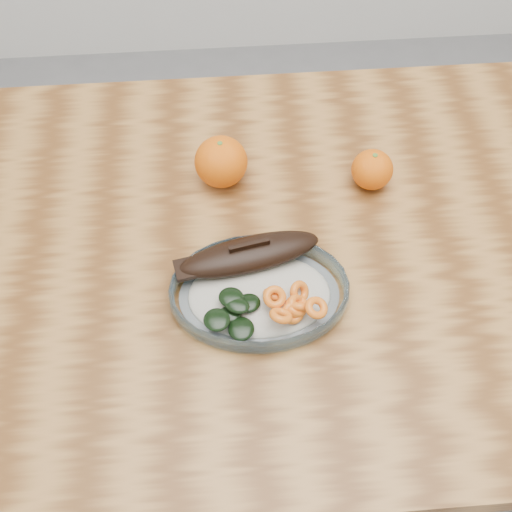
# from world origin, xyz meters

# --- Properties ---
(ground) EXTENTS (3.00, 3.00, 0.00)m
(ground) POSITION_xyz_m (0.00, 0.00, 0.00)
(ground) COLOR slate
(ground) RESTS_ON ground
(dining_table) EXTENTS (1.20, 0.80, 0.75)m
(dining_table) POSITION_xyz_m (0.00, 0.00, 0.65)
(dining_table) COLOR brown
(dining_table) RESTS_ON ground
(plated_meal) EXTENTS (0.47, 0.47, 0.07)m
(plated_meal) POSITION_xyz_m (-0.08, -0.09, 0.77)
(plated_meal) COLOR white
(plated_meal) RESTS_ON dining_table
(orange_left) EXTENTS (0.09, 0.09, 0.09)m
(orange_left) POSITION_xyz_m (-0.13, 0.14, 0.79)
(orange_left) COLOR #EA4804
(orange_left) RESTS_ON dining_table
(orange_right) EXTENTS (0.07, 0.07, 0.07)m
(orange_right) POSITION_xyz_m (0.11, 0.11, 0.78)
(orange_right) COLOR #EA4804
(orange_right) RESTS_ON dining_table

